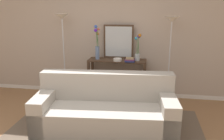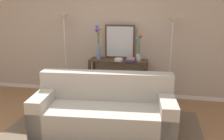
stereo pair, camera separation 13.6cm
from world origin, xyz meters
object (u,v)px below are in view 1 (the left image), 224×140
vase_tall_flowers (97,45)px  console_table (117,72)px  wall_mirror (118,42)px  floor_lamp_left (63,33)px  floor_lamp_right (171,36)px  fruit_bowl (118,60)px  vase_short_flowers (138,50)px  book_row_under_console (104,95)px  book_stack (130,60)px  couch (106,110)px

vase_tall_flowers → console_table: bearing=2.9°
wall_mirror → console_table: bearing=-90.4°
console_table → wall_mirror: (0.00, 0.16, 0.62)m
floor_lamp_left → floor_lamp_right: floor_lamp_left is taller
vase_tall_flowers → fruit_bowl: 0.52m
vase_tall_flowers → fruit_bowl: size_ratio=4.14×
vase_short_flowers → book_row_under_console: 1.23m
book_stack → couch: bearing=-103.4°
floor_lamp_left → vase_tall_flowers: 0.74m
couch → console_table: bearing=89.9°
console_table → book_stack: bearing=-25.8°
console_table → wall_mirror: bearing=89.6°
floor_lamp_right → wall_mirror: size_ratio=2.50×
couch → vase_short_flowers: (0.42, 1.25, 0.76)m
couch → vase_short_flowers: size_ratio=4.13×
floor_lamp_right → fruit_bowl: floor_lamp_right is taller
floor_lamp_right → book_stack: 0.90m
floor_lamp_left → fruit_bowl: bearing=-1.8°
book_stack → book_row_under_console: 1.01m
couch → wall_mirror: 1.68m
console_table → book_row_under_console: (-0.27, -0.00, -0.53)m
fruit_bowl → console_table: bearing=101.1°
vase_tall_flowers → book_row_under_console: (0.14, 0.02, -1.09)m
console_table → couch: bearing=-90.1°
couch → wall_mirror: bearing=89.9°
vase_tall_flowers → book_row_under_console: size_ratio=1.66×
wall_mirror → vase_tall_flowers: vase_tall_flowers is taller
floor_lamp_right → vase_tall_flowers: (-1.45, 0.06, -0.22)m
book_stack → fruit_bowl: bearing=177.3°
wall_mirror → vase_short_flowers: size_ratio=1.28×
wall_mirror → vase_tall_flowers: size_ratio=0.99×
vase_tall_flowers → book_stack: 0.74m
fruit_bowl → book_stack: (0.25, -0.01, 0.01)m
couch → vase_tall_flowers: size_ratio=3.21×
vase_short_flowers → fruit_bowl: (-0.39, -0.10, -0.19)m
floor_lamp_left → fruit_bowl: (1.13, -0.03, -0.51)m
console_table → fruit_bowl: 0.33m
fruit_bowl → book_stack: bearing=-2.7°
console_table → vase_short_flowers: vase_short_flowers is taller
fruit_bowl → book_row_under_console: bearing=158.2°
floor_lamp_left → vase_tall_flowers: floor_lamp_left is taller
wall_mirror → book_stack: wall_mirror is taller
fruit_bowl → floor_lamp_right: bearing=2.0°
book_row_under_console → floor_lamp_right: bearing=-3.7°
couch → book_row_under_console: size_ratio=5.31×
vase_tall_flowers → floor_lamp_right: bearing=-2.5°
console_table → vase_tall_flowers: vase_tall_flowers is taller
console_table → fruit_bowl: size_ratio=7.02×
book_stack → book_row_under_console: size_ratio=0.46×
floor_lamp_right → fruit_bowl: (-1.01, -0.03, -0.48)m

